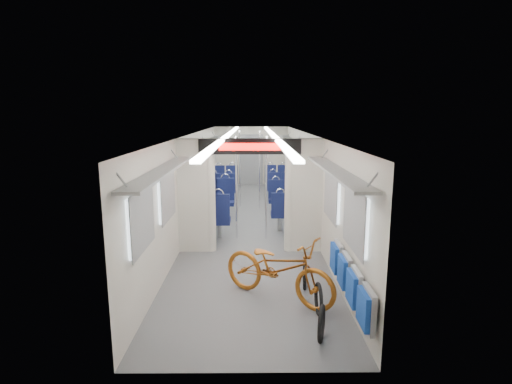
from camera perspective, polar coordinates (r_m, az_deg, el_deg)
The scene contains 14 objects.
carriage at distance 9.70m, azimuth -0.79°, elevation 3.53°, with size 12.00×12.02×2.31m.
bicycle at distance 6.10m, azimuth 3.19°, elevation -10.79°, with size 0.66×1.90×1.00m, color #A15517.
flip_bench at distance 5.64m, azimuth 13.16°, elevation -12.10°, with size 0.12×2.08×0.49m.
bike_hoop_a at distance 5.24m, azimuth 9.33°, elevation -18.29°, with size 0.48×0.48×0.05m, color black.
bike_hoop_b at distance 5.83m, azimuth 8.93°, elevation -15.10°, with size 0.47×0.47×0.05m, color black.
bike_hoop_c at distance 6.58m, azimuth 6.95°, elevation -11.95°, with size 0.46×0.46×0.05m, color black.
seat_bay_near_left at distance 9.96m, azimuth -6.16°, elevation -1.74°, with size 0.96×2.33×1.18m.
seat_bay_near_right at distance 10.38m, azimuth 4.41°, elevation -1.45°, with size 0.89×1.97×1.07m.
seat_bay_far_left at distance 13.46m, azimuth -4.67°, elevation 1.44°, with size 0.90×2.02×1.08m.
seat_bay_far_right at distance 13.72m, azimuth 3.23°, elevation 1.61°, with size 0.89×1.96×1.07m.
stanchion_near_left at distance 8.88m, azimuth -2.81°, elevation 0.52°, with size 0.04×0.04×2.30m, color silver.
stanchion_near_right at distance 8.84m, azimuth 1.46°, elevation 0.48°, with size 0.04×0.04×2.30m, color silver.
stanchion_far_left at distance 12.05m, azimuth -2.31°, elevation 3.30°, with size 0.04×0.04×2.30m, color silver.
stanchion_far_right at distance 11.74m, azimuth 0.49°, elevation 3.11°, with size 0.04×0.04×2.30m, color silver.
Camera 1 is at (0.06, -9.89, 2.76)m, focal length 28.00 mm.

